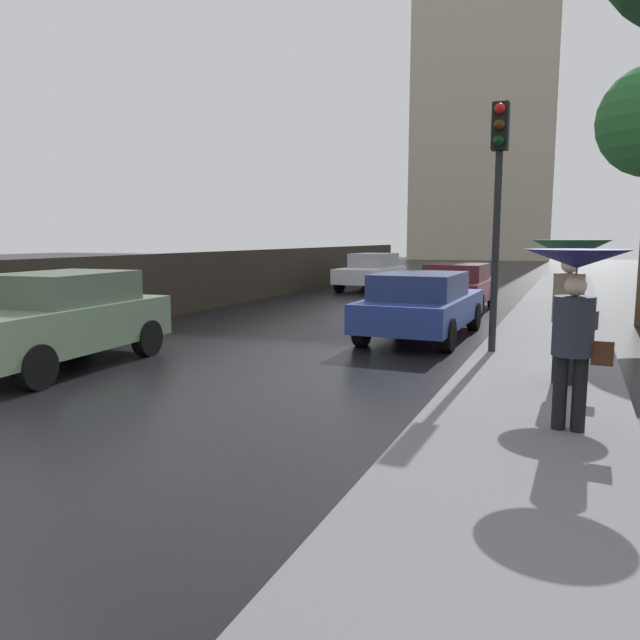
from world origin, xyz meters
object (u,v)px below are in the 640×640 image
object	(u,v)px
car_white_far_ahead	(372,271)
pedestrian_with_umbrella_near	(576,294)
car_maroon_mid_road	(458,286)
car_blue_far_lane	(422,304)
pedestrian_with_umbrella_far	(570,272)
car_green_near_kerb	(59,318)
traffic_light	(498,181)

from	to	relation	value
car_white_far_ahead	pedestrian_with_umbrella_near	world-z (taller)	pedestrian_with_umbrella_near
car_maroon_mid_road	car_blue_far_lane	size ratio (longest dim) A/B	0.91
car_white_far_ahead	car_blue_far_lane	bearing A→B (deg)	116.22
car_maroon_mid_road	pedestrian_with_umbrella_near	size ratio (longest dim) A/B	2.17
pedestrian_with_umbrella_near	pedestrian_with_umbrella_far	world-z (taller)	pedestrian_with_umbrella_far
car_white_far_ahead	pedestrian_with_umbrella_near	size ratio (longest dim) A/B	2.28
car_maroon_mid_road	pedestrian_with_umbrella_near	distance (m)	11.39
pedestrian_with_umbrella_near	car_green_near_kerb	bearing A→B (deg)	-2.52
car_blue_far_lane	pedestrian_with_umbrella_near	bearing A→B (deg)	-62.77
car_green_near_kerb	traffic_light	bearing A→B (deg)	-156.15
pedestrian_with_umbrella_far	traffic_light	bearing A→B (deg)	-46.14
car_blue_far_lane	car_maroon_mid_road	bearing A→B (deg)	92.84
car_white_far_ahead	traffic_light	distance (m)	13.99
pedestrian_with_umbrella_near	traffic_light	bearing A→B (deg)	-69.41
car_white_far_ahead	pedestrian_with_umbrella_far	bearing A→B (deg)	120.20
car_green_near_kerb	car_maroon_mid_road	bearing A→B (deg)	-117.49
car_maroon_mid_road	traffic_light	bearing A→B (deg)	-74.35
car_white_far_ahead	pedestrian_with_umbrella_far	world-z (taller)	pedestrian_with_umbrella_far
car_blue_far_lane	pedestrian_with_umbrella_far	size ratio (longest dim) A/B	2.29
car_green_near_kerb	pedestrian_with_umbrella_near	distance (m)	7.66
car_green_near_kerb	traffic_light	size ratio (longest dim) A/B	0.96
car_green_near_kerb	pedestrian_with_umbrella_far	bearing A→B (deg)	-173.84
car_green_near_kerb	pedestrian_with_umbrella_near	world-z (taller)	pedestrian_with_umbrella_near
car_maroon_mid_road	car_white_far_ahead	bearing A→B (deg)	129.28
car_maroon_mid_road	traffic_light	xyz separation A→B (m)	(1.82, -6.87, 2.29)
car_green_near_kerb	traffic_light	world-z (taller)	traffic_light
car_maroon_mid_road	pedestrian_with_umbrella_near	bearing A→B (deg)	-73.46
car_green_near_kerb	pedestrian_with_umbrella_far	size ratio (longest dim) A/B	2.08
car_blue_far_lane	traffic_light	world-z (taller)	traffic_light
car_green_near_kerb	pedestrian_with_umbrella_near	bearing A→B (deg)	170.53
car_white_far_ahead	car_blue_far_lane	world-z (taller)	car_white_far_ahead
car_white_far_ahead	pedestrian_with_umbrella_far	xyz separation A→B (m)	(7.36, -14.35, 0.88)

